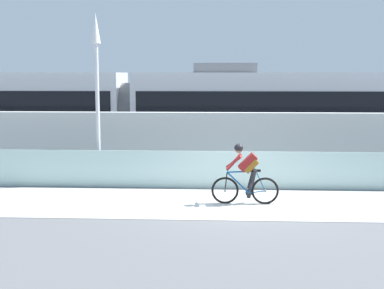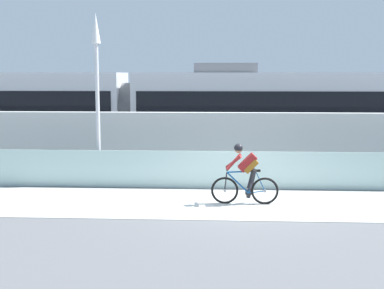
# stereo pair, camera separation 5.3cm
# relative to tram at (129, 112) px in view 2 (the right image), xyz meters

# --- Properties ---
(ground_plane) EXTENTS (200.00, 200.00, 0.00)m
(ground_plane) POSITION_rel_tram_xyz_m (4.12, -6.85, -1.89)
(ground_plane) COLOR slate
(bike_path_deck) EXTENTS (32.00, 3.20, 0.01)m
(bike_path_deck) POSITION_rel_tram_xyz_m (4.12, -6.85, -1.89)
(bike_path_deck) COLOR beige
(bike_path_deck) RESTS_ON ground
(glass_parapet) EXTENTS (32.00, 0.05, 1.12)m
(glass_parapet) POSITION_rel_tram_xyz_m (4.12, -5.00, -1.33)
(glass_parapet) COLOR silver
(glass_parapet) RESTS_ON ground
(concrete_barrier_wall) EXTENTS (32.00, 0.36, 2.14)m
(concrete_barrier_wall) POSITION_rel_tram_xyz_m (4.12, -3.20, -0.82)
(concrete_barrier_wall) COLOR silver
(concrete_barrier_wall) RESTS_ON ground
(tram_rail_near) EXTENTS (32.00, 0.08, 0.01)m
(tram_rail_near) POSITION_rel_tram_xyz_m (4.12, -0.72, -1.89)
(tram_rail_near) COLOR #595654
(tram_rail_near) RESTS_ON ground
(tram_rail_far) EXTENTS (32.00, 0.08, 0.01)m
(tram_rail_far) POSITION_rel_tram_xyz_m (4.12, 0.72, -1.89)
(tram_rail_far) COLOR #595654
(tram_rail_far) RESTS_ON ground
(tram) EXTENTS (22.56, 2.54, 3.81)m
(tram) POSITION_rel_tram_xyz_m (0.00, 0.00, 0.00)
(tram) COLOR silver
(tram) RESTS_ON ground
(cyclist_on_bike) EXTENTS (1.77, 0.58, 1.61)m
(cyclist_on_bike) POSITION_rel_tram_xyz_m (4.25, -6.85, -1.11)
(cyclist_on_bike) COLOR black
(cyclist_on_bike) RESTS_ON ground
(lamp_post_antenna) EXTENTS (0.28, 0.28, 5.20)m
(lamp_post_antenna) POSITION_rel_tram_xyz_m (-0.13, -4.70, 1.40)
(lamp_post_antenna) COLOR gray
(lamp_post_antenna) RESTS_ON ground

